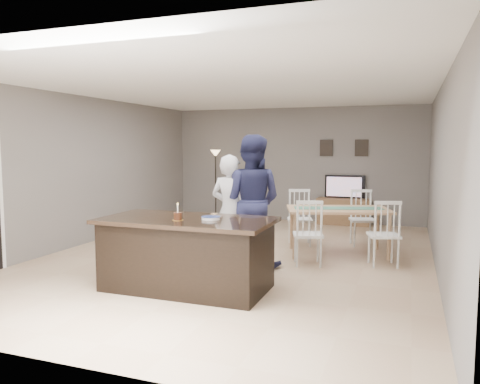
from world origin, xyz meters
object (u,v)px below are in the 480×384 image
(tv_console, at_px, (343,212))
(woman, at_px, (230,211))
(plate_stack, at_px, (211,218))
(birthday_cake, at_px, (178,216))
(dining_table, at_px, (338,216))
(man, at_px, (251,201))
(television, at_px, (344,187))
(kitchen_island, at_px, (187,253))
(floor_lamp, at_px, (216,165))

(tv_console, bearing_deg, woman, -103.89)
(tv_console, bearing_deg, plate_stack, -99.05)
(tv_console, height_order, birthday_cake, birthday_cake)
(birthday_cake, relative_size, dining_table, 0.09)
(man, xyz_separation_m, birthday_cake, (-0.42, -1.52, -0.03))
(woman, bearing_deg, television, -95.01)
(kitchen_island, relative_size, plate_stack, 9.25)
(tv_console, bearing_deg, dining_table, -84.19)
(kitchen_island, distance_m, birthday_cake, 0.52)
(man, height_order, birthday_cake, man)
(kitchen_island, distance_m, woman, 1.26)
(kitchen_island, relative_size, tv_console, 1.79)
(tv_console, xyz_separation_m, floor_lamp, (-3.11, -0.14, 1.02))
(tv_console, height_order, man, man)
(man, distance_m, birthday_cake, 1.57)
(birthday_cake, relative_size, floor_lamp, 0.12)
(plate_stack, bearing_deg, man, 86.87)
(floor_lamp, bearing_deg, television, 3.86)
(television, height_order, dining_table, television)
(birthday_cake, bearing_deg, television, 78.00)
(kitchen_island, relative_size, man, 1.09)
(tv_console, relative_size, floor_lamp, 0.71)
(woman, relative_size, floor_lamp, 0.99)
(woman, bearing_deg, kitchen_island, 93.00)
(woman, distance_m, plate_stack, 1.19)
(tv_console, xyz_separation_m, birthday_cake, (-1.23, -5.74, 0.65))
(tv_console, distance_m, floor_lamp, 3.27)
(birthday_cake, bearing_deg, woman, 83.61)
(woman, distance_m, dining_table, 1.95)
(man, bearing_deg, woman, 27.02)
(television, distance_m, dining_table, 3.10)
(woman, relative_size, birthday_cake, 7.93)
(tv_console, bearing_deg, birthday_cake, -102.14)
(plate_stack, relative_size, floor_lamp, 0.14)
(floor_lamp, bearing_deg, man, -60.60)
(dining_table, bearing_deg, woman, -153.04)
(man, xyz_separation_m, floor_lamp, (-2.30, 4.08, 0.33))
(dining_table, bearing_deg, man, -150.21)
(tv_console, relative_size, woman, 0.72)
(kitchen_island, xyz_separation_m, floor_lamp, (-1.91, 5.43, 0.86))
(television, xyz_separation_m, floor_lamp, (-3.11, -0.21, 0.45))
(woman, bearing_deg, man, -141.98)
(television, height_order, woman, woman)
(kitchen_island, height_order, tv_console, kitchen_island)
(plate_stack, bearing_deg, tv_console, 80.95)
(floor_lamp, bearing_deg, birthday_cake, -71.47)
(birthday_cake, height_order, plate_stack, birthday_cake)
(tv_console, height_order, dining_table, dining_table)
(kitchen_island, height_order, dining_table, dining_table)
(woman, xyz_separation_m, dining_table, (1.39, 1.36, -0.20))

